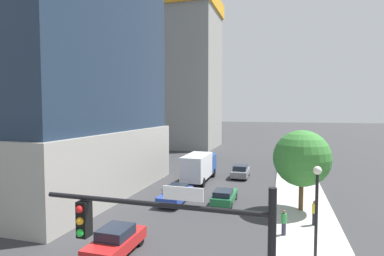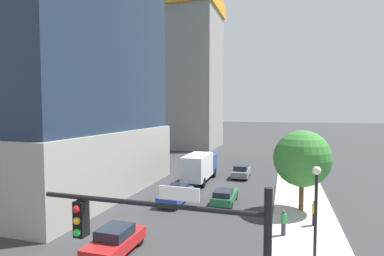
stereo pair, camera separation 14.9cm
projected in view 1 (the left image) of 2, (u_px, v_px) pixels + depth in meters
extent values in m
cube|color=#B2AFA8|center=(303.00, 213.00, 24.07)|extent=(4.59, 120.00, 0.15)
cube|color=#9E9B93|center=(37.00, 159.00, 31.54)|extent=(21.13, 21.02, 6.21)
cube|color=gray|center=(188.00, 74.00, 66.40)|extent=(12.20, 13.70, 32.02)
cube|color=gold|center=(188.00, 6.00, 65.52)|extent=(12.93, 14.52, 3.00)
cube|color=gold|center=(200.00, 54.00, 61.22)|extent=(0.90, 0.90, 38.70)
cylinder|color=black|center=(149.00, 204.00, 8.20)|extent=(6.43, 0.14, 0.14)
cube|color=black|center=(84.00, 219.00, 8.82)|extent=(0.32, 0.36, 1.05)
sphere|color=red|center=(80.00, 209.00, 8.61)|extent=(0.22, 0.22, 0.22)
sphere|color=orange|center=(80.00, 221.00, 8.63)|extent=(0.22, 0.22, 0.22)
sphere|color=green|center=(80.00, 233.00, 8.66)|extent=(0.22, 0.22, 0.22)
cube|color=white|center=(183.00, 194.00, 7.90)|extent=(1.10, 0.04, 0.36)
cylinder|color=black|center=(316.00, 219.00, 15.99)|extent=(0.16, 0.16, 4.75)
sphere|color=silver|center=(317.00, 170.00, 15.83)|extent=(0.44, 0.44, 0.44)
cylinder|color=brown|center=(301.00, 195.00, 24.54)|extent=(0.36, 0.36, 2.52)
sphere|color=#387F33|center=(302.00, 158.00, 24.36)|extent=(4.50, 4.50, 4.50)
cube|color=red|center=(116.00, 243.00, 17.37)|extent=(1.92, 4.13, 0.68)
cube|color=#19212D|center=(116.00, 232.00, 17.35)|extent=(1.61, 1.93, 0.58)
cylinder|color=black|center=(116.00, 236.00, 18.97)|extent=(0.22, 0.70, 0.70)
cylinder|color=black|center=(140.00, 240.00, 18.49)|extent=(0.22, 0.70, 0.70)
cube|color=#233D9E|center=(176.00, 195.00, 27.10)|extent=(1.90, 4.78, 0.67)
cube|color=#19212D|center=(176.00, 188.00, 27.19)|extent=(1.60, 2.39, 0.50)
cylinder|color=black|center=(173.00, 193.00, 28.91)|extent=(0.22, 0.67, 0.67)
cylinder|color=black|center=(190.00, 194.00, 28.43)|extent=(0.22, 0.67, 0.67)
cylinder|color=black|center=(160.00, 203.00, 25.80)|extent=(0.22, 0.67, 0.67)
cylinder|color=black|center=(179.00, 205.00, 25.32)|extent=(0.22, 0.67, 0.67)
cube|color=#1E6638|center=(225.00, 197.00, 26.84)|extent=(1.74, 4.11, 0.62)
cube|color=#19212D|center=(223.00, 193.00, 26.12)|extent=(1.46, 1.94, 0.46)
cylinder|color=black|center=(219.00, 195.00, 28.41)|extent=(0.22, 0.62, 0.62)
cylinder|color=black|center=(236.00, 196.00, 27.98)|extent=(0.22, 0.62, 0.62)
cylinder|color=black|center=(213.00, 204.00, 25.74)|extent=(0.22, 0.62, 0.62)
cylinder|color=black|center=(231.00, 205.00, 25.30)|extent=(0.22, 0.62, 0.62)
cube|color=slate|center=(241.00, 172.00, 36.97)|extent=(1.86, 4.18, 0.69)
cube|color=#19212D|center=(240.00, 168.00, 36.60)|extent=(1.57, 1.79, 0.57)
cylinder|color=black|center=(236.00, 172.00, 38.58)|extent=(0.22, 0.66, 0.66)
cylinder|color=black|center=(249.00, 173.00, 38.11)|extent=(0.22, 0.66, 0.66)
cylinder|color=black|center=(232.00, 177.00, 35.86)|extent=(0.22, 0.66, 0.66)
cylinder|color=black|center=(246.00, 178.00, 35.40)|extent=(0.22, 0.66, 0.66)
cube|color=#1E4799|center=(205.00, 163.00, 37.45)|extent=(2.29, 2.14, 2.18)
cube|color=silver|center=(197.00, 167.00, 33.71)|extent=(2.29, 5.35, 2.63)
cylinder|color=black|center=(198.00, 172.00, 37.81)|extent=(0.30, 1.05, 1.05)
cylinder|color=black|center=(213.00, 173.00, 37.23)|extent=(0.30, 1.05, 1.05)
cylinder|color=black|center=(185.00, 181.00, 32.81)|extent=(0.30, 1.05, 1.05)
cylinder|color=black|center=(203.00, 183.00, 32.23)|extent=(0.30, 1.05, 1.05)
cylinder|color=#38334C|center=(284.00, 229.00, 19.69)|extent=(0.28, 0.28, 0.80)
cylinder|color=green|center=(284.00, 218.00, 19.65)|extent=(0.34, 0.34, 0.61)
sphere|color=brown|center=(284.00, 212.00, 19.62)|extent=(0.22, 0.22, 0.22)
cylinder|color=black|center=(314.00, 219.00, 21.37)|extent=(0.28, 0.28, 0.85)
cylinder|color=gold|center=(315.00, 208.00, 21.32)|extent=(0.34, 0.34, 0.66)
sphere|color=brown|center=(315.00, 202.00, 21.30)|extent=(0.23, 0.23, 0.23)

